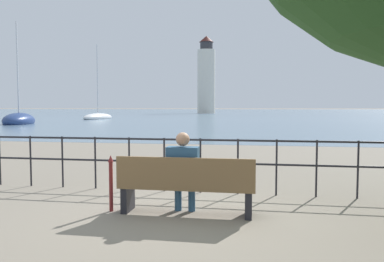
# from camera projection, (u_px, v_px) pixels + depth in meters

# --- Properties ---
(ground_plane) EXTENTS (1000.00, 1000.00, 0.00)m
(ground_plane) POSITION_uv_depth(u_px,v_px,m) (187.00, 214.00, 5.78)
(ground_plane) COLOR gray
(harbor_water) EXTENTS (600.00, 300.00, 0.01)m
(harbor_water) POSITION_uv_depth(u_px,v_px,m) (253.00, 111.00, 163.86)
(harbor_water) COLOR slate
(harbor_water) RESTS_ON ground_plane
(park_bench) EXTENTS (2.10, 0.45, 0.90)m
(park_bench) POSITION_uv_depth(u_px,v_px,m) (186.00, 186.00, 5.69)
(park_bench) COLOR brown
(park_bench) RESTS_ON ground_plane
(seated_person_left) EXTENTS (0.49, 0.35, 1.26)m
(seated_person_left) POSITION_uv_depth(u_px,v_px,m) (183.00, 169.00, 5.76)
(seated_person_left) COLOR navy
(seated_person_left) RESTS_ON ground_plane
(promenade_railing) EXTENTS (11.49, 0.04, 1.05)m
(promenade_railing) POSITION_uv_depth(u_px,v_px,m) (200.00, 157.00, 7.18)
(promenade_railing) COLOR black
(promenade_railing) RESTS_ON ground_plane
(closed_umbrella) EXTENTS (0.09, 0.09, 0.89)m
(closed_umbrella) POSITION_uv_depth(u_px,v_px,m) (111.00, 180.00, 5.89)
(closed_umbrella) COLOR maroon
(closed_umbrella) RESTS_ON ground_plane
(sailboat_1) EXTENTS (2.79, 6.56, 10.48)m
(sailboat_1) POSITION_uv_depth(u_px,v_px,m) (98.00, 117.00, 51.21)
(sailboat_1) COLOR white
(sailboat_1) RESTS_ON ground_plane
(sailboat_2) EXTENTS (3.71, 5.68, 10.37)m
(sailboat_2) POSITION_uv_depth(u_px,v_px,m) (19.00, 120.00, 36.47)
(sailboat_2) COLOR navy
(sailboat_2) RESTS_ON ground_plane
(harbor_lighthouse) EXTENTS (4.80, 4.80, 20.77)m
(harbor_lighthouse) POSITION_uv_depth(u_px,v_px,m) (206.00, 78.00, 100.98)
(harbor_lighthouse) COLOR silver
(harbor_lighthouse) RESTS_ON ground_plane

